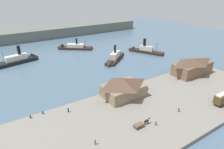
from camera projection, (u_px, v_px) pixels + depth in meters
name	position (u px, v px, depth m)	size (l,w,h in m)	color
ground_plane	(111.00, 88.00, 84.90)	(320.00, 320.00, 0.00)	slate
quay_promenade	(146.00, 112.00, 67.77)	(110.00, 36.00, 1.20)	gray
seawall_edge	(116.00, 90.00, 81.93)	(110.00, 0.80, 1.00)	#666159
ferry_shed_central_terminal	(123.00, 87.00, 74.95)	(15.10, 11.14, 7.05)	#847056
ferry_shed_east_terminal	(192.00, 66.00, 94.22)	(19.57, 9.70, 7.68)	brown
horse_cart	(141.00, 124.00, 59.33)	(5.90, 1.65, 1.87)	brown
pedestrian_at_waters_edge	(156.00, 123.00, 59.85)	(0.38, 0.38, 1.53)	#3D4C42
pedestrian_standing_center	(179.00, 110.00, 66.42)	(0.38, 0.38, 1.52)	#33384C
pedestrian_near_cart	(95.00, 142.00, 52.47)	(0.44, 0.44, 1.78)	#6B5B4C
pedestrian_near_west_shed	(68.00, 110.00, 66.15)	(0.43, 0.43, 1.74)	#232328
mooring_post_west	(43.00, 113.00, 65.33)	(0.44, 0.44, 0.90)	black
mooring_post_east	(30.00, 117.00, 63.26)	(0.44, 0.44, 0.90)	black
ferry_departing_north	(114.00, 59.00, 114.61)	(21.87, 19.10, 10.65)	black
ferry_mid_harbor	(143.00, 50.00, 130.50)	(14.81, 23.82, 10.46)	black
ferry_approaching_east	(71.00, 47.00, 137.89)	(23.06, 19.71, 9.57)	black
ferry_approaching_west	(22.00, 59.00, 113.58)	(24.44, 10.69, 11.49)	black
far_headland	(40.00, 33.00, 167.69)	(180.00, 24.00, 8.00)	#60665B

